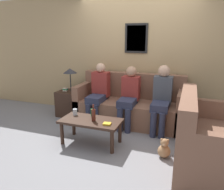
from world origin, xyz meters
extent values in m
plane|color=gray|center=(0.00, 0.00, 0.00)|extent=(16.00, 16.00, 0.00)
cube|color=tan|center=(0.00, 0.95, 1.30)|extent=(9.00, 0.06, 2.60)
cube|color=black|center=(0.00, 0.91, 1.70)|extent=(0.48, 0.02, 0.60)
cube|color=silver|center=(0.00, 0.90, 1.70)|extent=(0.40, 0.01, 0.52)
cube|color=brown|center=(0.00, 0.45, 0.23)|extent=(2.17, 0.84, 0.47)
cube|color=brown|center=(0.00, 0.77, 0.73)|extent=(2.17, 0.20, 0.53)
cube|color=brown|center=(-1.01, 0.45, 0.38)|extent=(0.14, 0.84, 0.76)
cube|color=brown|center=(1.01, 0.45, 0.38)|extent=(0.14, 0.84, 0.76)
cube|color=brown|center=(1.45, -0.66, 0.23)|extent=(0.84, 1.48, 0.47)
cube|color=brown|center=(1.13, -0.66, 0.73)|extent=(0.20, 1.48, 0.53)
cube|color=brown|center=(1.45, -1.33, 0.38)|extent=(0.84, 0.14, 0.76)
cube|color=brown|center=(1.45, 0.01, 0.38)|extent=(0.84, 0.14, 0.76)
cube|color=#382319|center=(-0.35, -0.63, 0.40)|extent=(1.00, 0.51, 0.04)
cylinder|color=#382319|center=(-0.79, -0.83, 0.19)|extent=(0.06, 0.06, 0.38)
cylinder|color=#382319|center=(0.09, -0.83, 0.19)|extent=(0.06, 0.06, 0.38)
cylinder|color=#382319|center=(-0.79, -0.44, 0.19)|extent=(0.06, 0.06, 0.38)
cylinder|color=#382319|center=(0.09, -0.44, 0.19)|extent=(0.06, 0.06, 0.38)
cube|color=#382319|center=(-1.39, 0.44, 0.28)|extent=(0.47, 0.47, 0.56)
cylinder|color=#262628|center=(-1.33, 0.44, 0.78)|extent=(0.02, 0.02, 0.43)
cone|color=#2D2D33|center=(-1.33, 0.44, 1.02)|extent=(0.30, 0.30, 0.10)
cube|color=beige|center=(-1.46, 0.42, 0.58)|extent=(0.11, 0.09, 0.02)
cube|color=#237547|center=(-1.46, 0.42, 0.60)|extent=(0.11, 0.07, 0.03)
cube|color=beige|center=(-1.46, 0.42, 0.62)|extent=(0.10, 0.08, 0.02)
cylinder|color=#562319|center=(-0.29, -0.65, 0.51)|extent=(0.07, 0.07, 0.19)
cylinder|color=#562319|center=(-0.29, -0.65, 0.65)|extent=(0.03, 0.03, 0.08)
cylinder|color=silver|center=(-0.70, -0.52, 0.47)|extent=(0.08, 0.08, 0.11)
cube|color=gold|center=(-0.02, -0.73, 0.43)|extent=(0.13, 0.11, 0.03)
cylinder|color=#197A38|center=(-0.39, -0.46, 0.48)|extent=(0.07, 0.07, 0.12)
cube|color=#2D334C|center=(-0.62, 0.23, 0.52)|extent=(0.31, 0.48, 0.14)
cylinder|color=#2D334C|center=(-0.70, -0.01, 0.23)|extent=(0.11, 0.11, 0.47)
cylinder|color=#2D334C|center=(-0.54, -0.01, 0.23)|extent=(0.11, 0.11, 0.47)
cube|color=maroon|center=(-0.62, 0.47, 0.77)|extent=(0.34, 0.22, 0.51)
sphere|color=tan|center=(-0.62, 0.47, 1.11)|extent=(0.19, 0.19, 0.19)
cube|color=#2D334C|center=(0.04, 0.20, 0.52)|extent=(0.31, 0.47, 0.14)
cylinder|color=#2D334C|center=(-0.04, -0.03, 0.23)|extent=(0.11, 0.11, 0.47)
cylinder|color=#2D334C|center=(0.11, -0.03, 0.23)|extent=(0.11, 0.11, 0.47)
cube|color=maroon|center=(0.04, 0.44, 0.75)|extent=(0.34, 0.22, 0.47)
sphere|color=tan|center=(0.04, 0.44, 1.08)|extent=(0.21, 0.21, 0.21)
cube|color=#2D334C|center=(0.66, 0.19, 0.52)|extent=(0.31, 0.48, 0.14)
cylinder|color=#2D334C|center=(0.59, -0.05, 0.23)|extent=(0.11, 0.11, 0.47)
cylinder|color=#2D334C|center=(0.74, -0.05, 0.23)|extent=(0.11, 0.11, 0.47)
cube|color=#474C56|center=(0.66, 0.43, 0.77)|extent=(0.34, 0.22, 0.51)
sphere|color=tan|center=(0.66, 0.43, 1.12)|extent=(0.22, 0.22, 0.22)
sphere|color=#A87A51|center=(0.86, -0.67, 0.09)|extent=(0.19, 0.19, 0.19)
sphere|color=#A87A51|center=(0.86, -0.67, 0.23)|extent=(0.12, 0.12, 0.12)
sphere|color=#A87A51|center=(0.81, -0.67, 0.28)|extent=(0.04, 0.04, 0.04)
sphere|color=#A87A51|center=(0.90, -0.67, 0.28)|extent=(0.04, 0.04, 0.04)
sphere|color=tan|center=(0.86, -0.72, 0.23)|extent=(0.05, 0.05, 0.05)
camera|label=1|loc=(1.12, -3.66, 1.74)|focal=35.00mm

